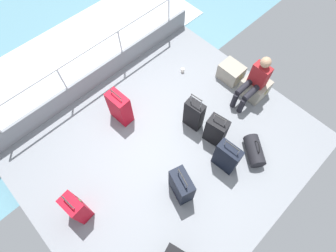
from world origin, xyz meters
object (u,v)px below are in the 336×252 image
object	(u,v)px
cargo_crate_0	(231,72)
paper_cup	(183,70)
cargo_crate_1	(255,87)
suitcase_5	(120,108)
passenger_seated	(255,81)
suitcase_2	(76,208)
suitcase_6	(227,157)
duffel_bag	(254,151)
suitcase_0	(194,115)
suitcase_4	(216,131)
suitcase_1	(181,186)

from	to	relation	value
cargo_crate_0	paper_cup	bearing A→B (deg)	-143.12
cargo_crate_1	suitcase_5	size ratio (longest dim) A/B	0.66
passenger_seated	suitcase_5	world-z (taller)	passenger_seated
suitcase_5	suitcase_2	bearing A→B (deg)	-59.78
suitcase_5	suitcase_6	world-z (taller)	suitcase_6
suitcase_5	paper_cup	world-z (taller)	suitcase_5
cargo_crate_0	suitcase_6	size ratio (longest dim) A/B	0.62
cargo_crate_0	suitcase_6	bearing A→B (deg)	-53.43
suitcase_5	duffel_bag	distance (m)	2.65
cargo_crate_0	suitcase_2	size ratio (longest dim) A/B	0.65
cargo_crate_1	suitcase_5	world-z (taller)	suitcase_5
suitcase_0	suitcase_5	bearing A→B (deg)	-140.30
suitcase_4	suitcase_6	distance (m)	0.55
suitcase_6	duffel_bag	xyz separation A→B (m)	(0.25, 0.56, -0.20)
cargo_crate_1	paper_cup	distance (m)	1.59
cargo_crate_1	suitcase_0	size ratio (longest dim) A/B	0.57
suitcase_4	duffel_bag	world-z (taller)	suitcase_4
suitcase_5	paper_cup	size ratio (longest dim) A/B	8.07
cargo_crate_1	paper_cup	world-z (taller)	cargo_crate_1
cargo_crate_0	cargo_crate_1	xyz separation A→B (m)	(0.61, 0.03, 0.02)
suitcase_5	suitcase_6	xyz separation A→B (m)	(2.08, 0.70, -0.01)
suitcase_4	paper_cup	size ratio (longest dim) A/B	8.07
cargo_crate_0	suitcase_4	distance (m)	1.57
duffel_bag	suitcase_4	bearing A→B (deg)	-158.40
cargo_crate_0	suitcase_0	xyz separation A→B (m)	(0.24, -1.44, 0.17)
cargo_crate_0	suitcase_0	size ratio (longest dim) A/B	0.56
cargo_crate_1	suitcase_6	xyz separation A→B (m)	(0.61, -1.68, 0.15)
suitcase_5	suitcase_6	size ratio (longest dim) A/B	0.95
suitcase_1	suitcase_2	size ratio (longest dim) A/B	1.01
cargo_crate_0	passenger_seated	distance (m)	0.74
paper_cup	suitcase_4	bearing A→B (deg)	-25.36
duffel_bag	suitcase_6	bearing A→B (deg)	-113.99
suitcase_4	paper_cup	world-z (taller)	suitcase_4
suitcase_0	suitcase_5	distance (m)	1.42
suitcase_0	suitcase_4	bearing A→B (deg)	6.70
suitcase_0	suitcase_1	distance (m)	1.38
suitcase_1	suitcase_6	xyz separation A→B (m)	(0.19, 0.92, 0.02)
passenger_seated	duffel_bag	size ratio (longest dim) A/B	1.77
cargo_crate_1	suitcase_5	distance (m)	2.80
passenger_seated	paper_cup	size ratio (longest dim) A/B	10.98
suitcase_0	paper_cup	world-z (taller)	suitcase_0
suitcase_2	suitcase_5	size ratio (longest dim) A/B	0.99
suitcase_6	cargo_crate_1	bearing A→B (deg)	110.14
duffel_bag	suitcase_0	bearing A→B (deg)	-164.29
suitcase_1	duffel_bag	world-z (taller)	suitcase_1
passenger_seated	suitcase_4	world-z (taller)	passenger_seated
cargo_crate_1	cargo_crate_0	bearing A→B (deg)	-177.39
cargo_crate_0	suitcase_0	world-z (taller)	suitcase_0
cargo_crate_1	suitcase_4	size ratio (longest dim) A/B	0.66
cargo_crate_1	suitcase_0	world-z (taller)	suitcase_0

